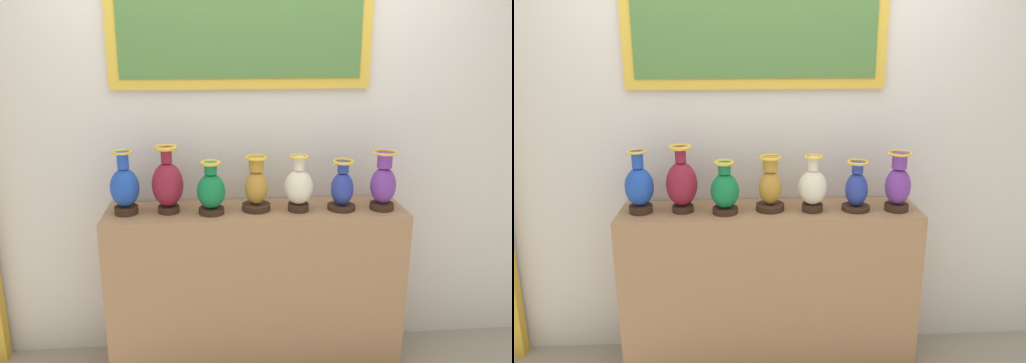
% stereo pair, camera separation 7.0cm
% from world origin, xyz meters
% --- Properties ---
extents(ground_plane, '(10.26, 10.26, 0.00)m').
position_xyz_m(ground_plane, '(0.00, 0.00, 0.00)').
color(ground_plane, gray).
extents(display_shelf, '(1.69, 0.38, 0.98)m').
position_xyz_m(display_shelf, '(0.00, 0.00, 0.49)').
color(display_shelf, '#99704C').
rests_on(display_shelf, ground_plane).
extents(back_wall, '(4.26, 0.14, 2.74)m').
position_xyz_m(back_wall, '(-0.00, 0.25, 1.40)').
color(back_wall, silver).
rests_on(back_wall, ground_plane).
extents(vase_sapphire, '(0.16, 0.16, 0.35)m').
position_xyz_m(vase_sapphire, '(-0.72, -0.01, 1.13)').
color(vase_sapphire, '#382319').
rests_on(vase_sapphire, display_shelf).
extents(vase_burgundy, '(0.17, 0.17, 0.38)m').
position_xyz_m(vase_burgundy, '(-0.49, -0.01, 1.14)').
color(vase_burgundy, '#382319').
rests_on(vase_burgundy, display_shelf).
extents(vase_emerald, '(0.16, 0.16, 0.30)m').
position_xyz_m(vase_emerald, '(-0.25, -0.05, 1.11)').
color(vase_emerald, '#382319').
rests_on(vase_emerald, display_shelf).
extents(vase_ochre, '(0.16, 0.16, 0.31)m').
position_xyz_m(vase_ochre, '(-0.00, -0.01, 1.11)').
color(vase_ochre, '#382319').
rests_on(vase_ochre, display_shelf).
extents(vase_ivory, '(0.16, 0.16, 0.32)m').
position_xyz_m(vase_ivory, '(0.23, -0.04, 1.12)').
color(vase_ivory, '#382319').
rests_on(vase_ivory, display_shelf).
extents(vase_cobalt, '(0.16, 0.16, 0.28)m').
position_xyz_m(vase_cobalt, '(0.48, -0.04, 1.10)').
color(vase_cobalt, '#382319').
rests_on(vase_cobalt, display_shelf).
extents(vase_violet, '(0.14, 0.14, 0.33)m').
position_xyz_m(vase_violet, '(0.71, -0.06, 1.13)').
color(vase_violet, '#382319').
rests_on(vase_violet, display_shelf).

